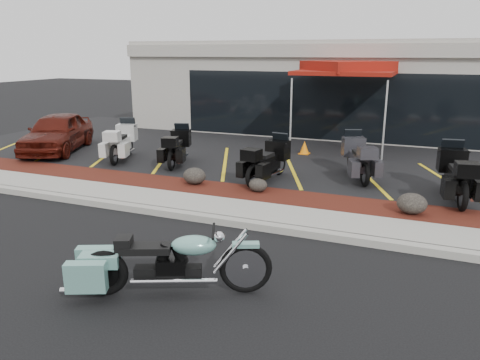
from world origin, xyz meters
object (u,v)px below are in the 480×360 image
at_px(traffic_cone, 304,147).
at_px(touring_white, 128,136).
at_px(popup_canopy, 347,69).
at_px(parked_car, 57,132).
at_px(hero_cruiser, 246,261).

bearing_deg(traffic_cone, touring_white, -156.71).
xyz_separation_m(traffic_cone, popup_canopy, (1.03, 1.57, 2.59)).
distance_m(touring_white, traffic_cone, 6.03).
bearing_deg(parked_car, popup_canopy, 3.50).
relative_size(touring_white, traffic_cone, 4.94).
relative_size(hero_cruiser, parked_car, 0.76).
distance_m(hero_cruiser, touring_white, 10.05).
bearing_deg(popup_canopy, touring_white, -125.80).
height_order(hero_cruiser, traffic_cone, hero_cruiser).
xyz_separation_m(hero_cruiser, touring_white, (-7.07, 7.13, 0.26)).
distance_m(hero_cruiser, parked_car, 11.79).
distance_m(hero_cruiser, traffic_cone, 9.64).
bearing_deg(touring_white, hero_cruiser, -154.08).
relative_size(parked_car, traffic_cone, 8.92).
distance_m(parked_car, popup_canopy, 10.42).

